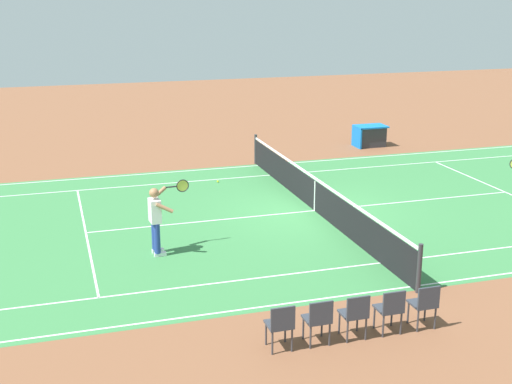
{
  "coord_description": "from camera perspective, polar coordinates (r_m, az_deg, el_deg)",
  "views": [
    {
      "loc": [
        7.08,
        17.4,
        6.07
      ],
      "look_at": [
        1.95,
        0.62,
        0.9
      ],
      "focal_mm": 48.21,
      "sensor_mm": 36.0,
      "label": 1
    }
  ],
  "objects": [
    {
      "name": "spectator_chair_2",
      "position": [
        12.61,
        8.22,
        -9.89
      ],
      "size": [
        0.44,
        0.44,
        0.88
      ],
      "color": "#38383D",
      "rests_on": "ground_plane"
    },
    {
      "name": "court_line_markings",
      "position": [
        19.74,
        4.9,
        -1.54
      ],
      "size": [
        23.85,
        11.05,
        0.01
      ],
      "color": "white",
      "rests_on": "ground_plane"
    },
    {
      "name": "spectator_chair_3",
      "position": [
        12.35,
        5.2,
        -10.37
      ],
      "size": [
        0.44,
        0.44,
        0.88
      ],
      "color": "#38383D",
      "rests_on": "ground_plane"
    },
    {
      "name": "equipment_cart_tarped",
      "position": [
        28.11,
        9.4,
        4.63
      ],
      "size": [
        1.25,
        0.84,
        0.85
      ],
      "color": "#2D2D33",
      "rests_on": "ground_plane"
    },
    {
      "name": "court_slab",
      "position": [
        19.75,
        4.9,
        -1.55
      ],
      "size": [
        24.2,
        11.4,
        0.0
      ],
      "primitive_type": "cube",
      "color": "#387A42",
      "rests_on": "ground_plane"
    },
    {
      "name": "tennis_net",
      "position": [
        19.6,
        4.93,
        -0.19
      ],
      "size": [
        0.1,
        11.7,
        1.08
      ],
      "color": "#2D2D33",
      "rests_on": "ground_plane"
    },
    {
      "name": "tennis_ball",
      "position": [
        22.58,
        -3.19,
        0.88
      ],
      "size": [
        0.07,
        0.07,
        0.07
      ],
      "primitive_type": "sphere",
      "color": "#CCE01E",
      "rests_on": "ground_plane"
    },
    {
      "name": "tennis_player_near",
      "position": [
        16.35,
        -8.26,
        -2.1
      ],
      "size": [
        1.04,
        0.78,
        1.7
      ],
      "color": "navy",
      "rests_on": "ground_plane"
    },
    {
      "name": "spectator_chair_0",
      "position": [
        13.23,
        13.84,
        -8.91
      ],
      "size": [
        0.44,
        0.44,
        0.88
      ],
      "color": "#38383D",
      "rests_on": "ground_plane"
    },
    {
      "name": "ground_plane",
      "position": [
        19.75,
        4.9,
        -1.55
      ],
      "size": [
        60.0,
        60.0,
        0.0
      ],
      "primitive_type": "plane",
      "color": "brown"
    },
    {
      "name": "spectator_chair_4",
      "position": [
        12.13,
        2.05,
        -10.85
      ],
      "size": [
        0.44,
        0.44,
        0.88
      ],
      "color": "#38383D",
      "rests_on": "ground_plane"
    },
    {
      "name": "spectator_chair_1",
      "position": [
        12.91,
        11.1,
        -9.4
      ],
      "size": [
        0.44,
        0.44,
        0.88
      ],
      "color": "#38383D",
      "rests_on": "ground_plane"
    }
  ]
}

